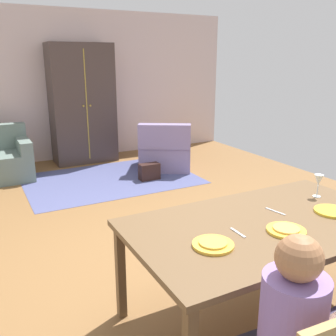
{
  "coord_description": "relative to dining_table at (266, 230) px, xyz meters",
  "views": [
    {
      "loc": [
        -1.48,
        -2.96,
        1.83
      ],
      "look_at": [
        0.09,
        0.01,
        0.85
      ],
      "focal_mm": 40.04,
      "sensor_mm": 36.0,
      "label": 1
    }
  ],
  "objects": [
    {
      "name": "back_wall",
      "position": [
        -0.22,
        5.33,
        0.65
      ],
      "size": [
        6.88,
        0.1,
        2.7
      ],
      "primitive_type": "cube",
      "color": "beige",
      "rests_on": "ground_plane"
    },
    {
      "name": "ground_plane",
      "position": [
        -0.22,
        1.93,
        -0.71
      ],
      "size": [
        6.88,
        6.69,
        0.02
      ],
      "primitive_type": "cube",
      "color": "brown"
    },
    {
      "name": "pizza_near_man",
      "position": [
        -0.53,
        -0.12,
        0.09
      ],
      "size": [
        0.17,
        0.17,
        0.01
      ],
      "primitive_type": "cylinder",
      "color": "gold",
      "rests_on": "plate_near_man"
    },
    {
      "name": "plate_near_child",
      "position": [
        -0.0,
        -0.18,
        0.07
      ],
      "size": [
        0.25,
        0.25,
        0.02
      ],
      "primitive_type": "cylinder",
      "color": "yellow",
      "rests_on": "dining_table"
    },
    {
      "name": "plate_near_woman",
      "position": [
        0.53,
        -0.1,
        0.07
      ],
      "size": [
        0.25,
        0.25,
        0.02
      ],
      "primitive_type": "cylinder",
      "color": "yellow",
      "rests_on": "dining_table"
    },
    {
      "name": "fork",
      "position": [
        -0.29,
        -0.05,
        0.07
      ],
      "size": [
        0.02,
        0.15,
        0.01
      ],
      "primitive_type": "cube",
      "rotation": [
        0.0,
        0.0,
        -0.02
      ],
      "color": "silver",
      "rests_on": "dining_table"
    },
    {
      "name": "area_rug",
      "position": [
        0.13,
        3.64,
        -0.69
      ],
      "size": [
        2.6,
        1.8,
        0.01
      ],
      "primitive_type": "cube",
      "color": "#4C517E",
      "rests_on": "ground_plane"
    },
    {
      "name": "plate_near_man",
      "position": [
        -0.53,
        -0.12,
        0.07
      ],
      "size": [
        0.25,
        0.25,
        0.02
      ],
      "primitive_type": "cylinder",
      "color": "yellow",
      "rests_on": "dining_table"
    },
    {
      "name": "armchair",
      "position": [
        1.19,
        3.79,
        -0.38
      ],
      "size": [
        1.17,
        1.17,
        0.82
      ],
      "color": "gray",
      "rests_on": "ground_plane"
    },
    {
      "name": "wine_glass",
      "position": [
        0.69,
        0.18,
        0.19
      ],
      "size": [
        0.07,
        0.07,
        0.19
      ],
      "color": "silver",
      "rests_on": "dining_table"
    },
    {
      "name": "pizza_near_child",
      "position": [
        -0.0,
        -0.18,
        0.09
      ],
      "size": [
        0.17,
        0.17,
        0.01
      ],
      "primitive_type": "cylinder",
      "color": "gold",
      "rests_on": "plate_near_child"
    },
    {
      "name": "handbag",
      "position": [
        0.66,
        3.34,
        -0.57
      ],
      "size": [
        0.32,
        0.16,
        0.26
      ],
      "primitive_type": "cube",
      "color": "black",
      "rests_on": "ground_plane"
    },
    {
      "name": "dining_table",
      "position": [
        0.0,
        0.0,
        0.0
      ],
      "size": [
        1.91,
        1.08,
        0.76
      ],
      "color": "brown",
      "rests_on": "ground_plane"
    },
    {
      "name": "armoire",
      "position": [
        0.1,
        4.94,
        0.35
      ],
      "size": [
        1.1,
        0.59,
        2.1
      ],
      "color": "#43342F",
      "rests_on": "ground_plane"
    },
    {
      "name": "knife",
      "position": [
        0.17,
        0.1,
        0.07
      ],
      "size": [
        0.04,
        0.17,
        0.01
      ],
      "primitive_type": "cube",
      "rotation": [
        0.0,
        0.0,
        0.18
      ],
      "color": "silver",
      "rests_on": "dining_table"
    }
  ]
}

